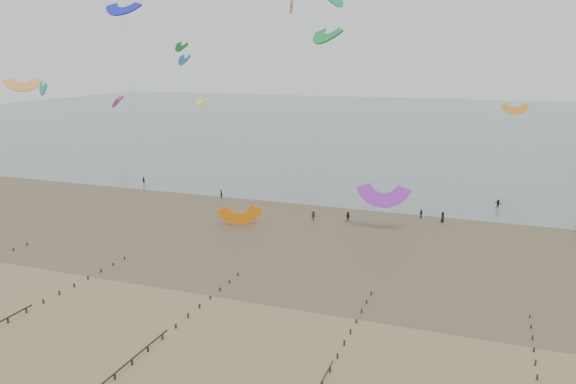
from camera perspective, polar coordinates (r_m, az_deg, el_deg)
name	(u,v)px	position (r m, az deg, el deg)	size (l,w,h in m)	color
ground	(163,308)	(68.23, -12.57, -11.46)	(500.00, 500.00, 0.00)	brown
sea_and_shore	(250,224)	(98.40, -3.83, -3.26)	(500.00, 665.00, 0.03)	#475654
kitesurfer_lead	(221,194)	(116.37, -6.79, -0.18)	(0.69, 0.45, 1.89)	black
kitesurfers	(413,212)	(104.62, 12.61, -2.03)	(89.61, 21.43, 1.89)	black
grounded_kite	(240,224)	(98.36, -4.88, -3.29)	(6.67, 3.49, 5.08)	orange
kites_airborne	(277,81)	(154.34, -1.15, 11.17)	(253.34, 110.14, 44.32)	#E43FA1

